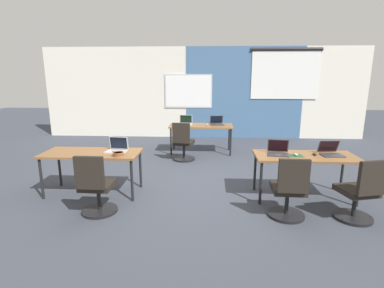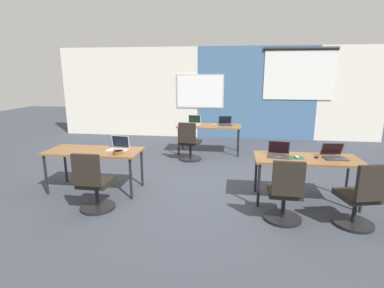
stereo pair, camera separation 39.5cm
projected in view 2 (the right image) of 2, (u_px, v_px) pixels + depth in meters
ground_plane at (199, 182)px, 5.61m from camera, size 24.00×24.00×0.00m
back_wall_assembly at (216, 93)px, 9.32m from camera, size 10.00×0.27×2.80m
desk_near_left at (94, 154)px, 5.11m from camera, size 1.60×0.70×0.72m
desk_near_right at (307, 162)px, 4.65m from camera, size 1.60×0.70×0.72m
desk_far_center at (209, 128)px, 7.58m from camera, size 1.60×0.70×0.72m
laptop_far_left at (194, 122)px, 7.69m from camera, size 0.33×0.27×0.24m
mouse_far_left at (183, 124)px, 7.66m from camera, size 0.06×0.10×0.03m
chair_far_left at (190, 145)px, 6.96m from camera, size 0.52×0.57×0.92m
laptop_far_right at (225, 123)px, 7.56m from camera, size 0.37×0.35×0.23m
mouse_far_right at (215, 125)px, 7.52m from camera, size 0.08×0.11×0.03m
laptop_near_left_inner at (118, 147)px, 5.11m from camera, size 0.36×0.30×0.24m
chair_near_left_inner at (94, 187)px, 4.38m from camera, size 0.52×0.54×0.92m
laptop_near_right_end at (334, 155)px, 4.61m from camera, size 0.36×0.35×0.22m
mouse_near_right_end at (316, 157)px, 4.62m from camera, size 0.06×0.10×0.03m
chair_near_right_end at (360, 201)px, 3.89m from camera, size 0.53×0.59×0.92m
laptop_near_right_inner at (279, 153)px, 4.71m from camera, size 0.37×0.33×0.23m
mousepad_near_right_inner at (297, 158)px, 4.62m from camera, size 0.22×0.19×0.00m
mouse_near_right_inner at (297, 157)px, 4.62m from camera, size 0.07×0.11×0.03m
chair_near_right_inner at (285, 196)px, 4.04m from camera, size 0.52×0.55×0.92m
snack_bowl at (118, 152)px, 4.83m from camera, size 0.18×0.18×0.06m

